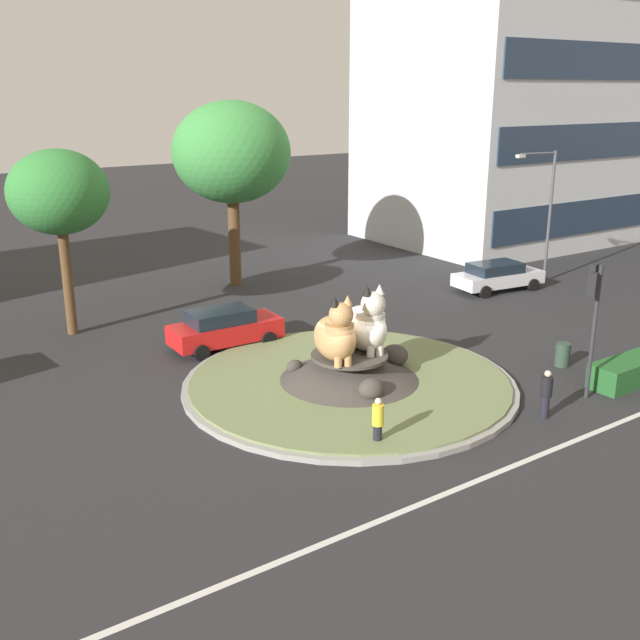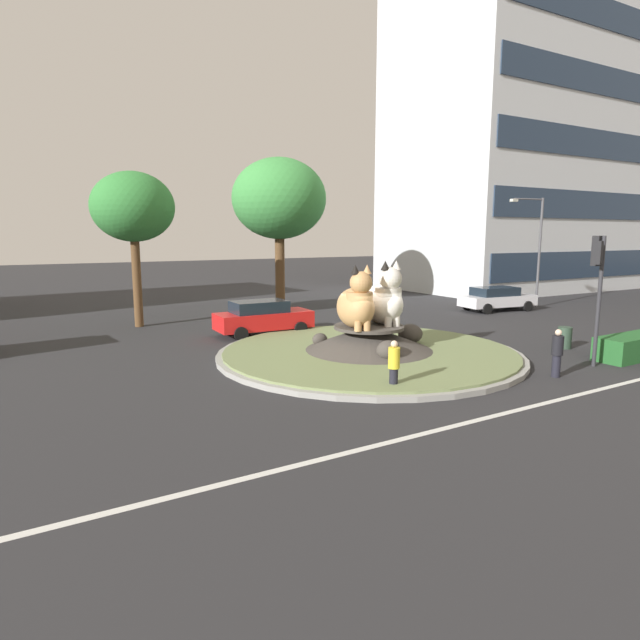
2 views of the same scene
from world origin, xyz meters
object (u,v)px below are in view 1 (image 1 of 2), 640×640
Objects in this scene: traffic_light_mast at (593,302)px; pedestrian_yellow_shirt at (378,422)px; cat_statue_calico at (336,336)px; hatchback_near_shophouse at (224,328)px; pedestrian_black_shirt at (546,393)px; cat_statue_white at (366,325)px; broadleaf_tree_behind_island at (232,153)px; litter_bin at (563,355)px; second_tree_near_tower at (59,193)px; streetlight_arm at (546,206)px; sedan_on_far_lane at (497,276)px.

pedestrian_yellow_shirt is (-8.09, 1.13, -2.59)m from traffic_light_mast.
cat_statue_calico is 1.54× the size of pedestrian_yellow_shirt.
cat_statue_calico is 0.53× the size of hatchback_near_shophouse.
cat_statue_calico is at bearing 42.53° from traffic_light_mast.
cat_statue_white is at bearing 106.54° from pedestrian_black_shirt.
cat_statue_calico reaches higher than pedestrian_yellow_shirt.
broadleaf_tree_behind_island is 10.64× the size of litter_bin.
second_tree_near_tower is (-6.94, 11.55, 3.88)m from cat_statue_white.
streetlight_arm reaches higher than cat_statue_calico.
hatchback_near_shophouse reaches higher than pedestrian_yellow_shirt.
second_tree_near_tower is at bearing 25.82° from traffic_light_mast.
sedan_on_far_lane is (16.38, 10.31, -0.04)m from pedestrian_yellow_shirt.
broadleaf_tree_behind_island is 2.10× the size of hatchback_near_shophouse.
traffic_light_mast is 2.89× the size of pedestrian_black_shirt.
cat_statue_calico is 19.37m from streetlight_arm.
streetlight_arm is at bearing 118.25° from cat_statue_white.
second_tree_near_tower is 8.73m from hatchback_near_shophouse.
streetlight_arm reaches higher than hatchback_near_shophouse.
second_tree_near_tower is at bearing 134.08° from litter_bin.
cat_statue_white is 1.58× the size of pedestrian_black_shirt.
litter_bin is (1.95, 2.37, -2.96)m from traffic_light_mast.
cat_statue_white is 15.89m from broadleaf_tree_behind_island.
second_tree_near_tower reaches higher than traffic_light_mast.
pedestrian_yellow_shirt is at bearing -172.95° from litter_bin.
litter_bin is at bearing 55.08° from streetlight_arm.
pedestrian_yellow_shirt is (-5.73, -19.12, -6.12)m from broadleaf_tree_behind_island.
sedan_on_far_lane reaches higher than litter_bin.
hatchback_near_shophouse is (-2.41, 6.16, -1.28)m from cat_statue_white.
cat_statue_calico is 1.50× the size of pedestrian_black_shirt.
pedestrian_black_shirt is 1.79× the size of litter_bin.
traffic_light_mast reaches higher than cat_statue_white.
litter_bin is (-9.62, -8.95, -3.68)m from streetlight_arm.
litter_bin is (8.63, -2.78, -1.64)m from cat_statue_calico.
hatchback_near_shophouse is (-19.18, 0.22, -3.28)m from streetlight_arm.
pedestrian_yellow_shirt reaches higher than litter_bin.
pedestrian_black_shirt is at bearing 38.93° from pedestrian_yellow_shirt.
broadleaf_tree_behind_island is 19.51m from litter_bin.
pedestrian_yellow_shirt is at bearing 39.55° from streetlight_arm.
broadleaf_tree_behind_island is at bearing 18.76° from second_tree_near_tower.
broadleaf_tree_behind_island is at bearing 103.53° from litter_bin.
cat_statue_calico is 16.44m from broadleaf_tree_behind_island.
sedan_on_far_lane is (10.66, 11.74, -0.05)m from pedestrian_black_shirt.
sedan_on_far_lane is (13.50, 6.06, -1.34)m from cat_statue_white.
second_tree_near_tower is (-12.14, 16.93, 2.60)m from traffic_light_mast.
cat_statue_white is at bearing -148.08° from sedan_on_far_lane.
pedestrian_black_shirt is at bearing 51.96° from streetlight_arm.
cat_statue_calico is 9.21m from litter_bin.
pedestrian_yellow_shirt is 10.42m from hatchback_near_shophouse.
streetlight_arm is 18.44m from pedestrian_black_shirt.
second_tree_near_tower is (-5.47, 11.78, 3.92)m from cat_statue_calico.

